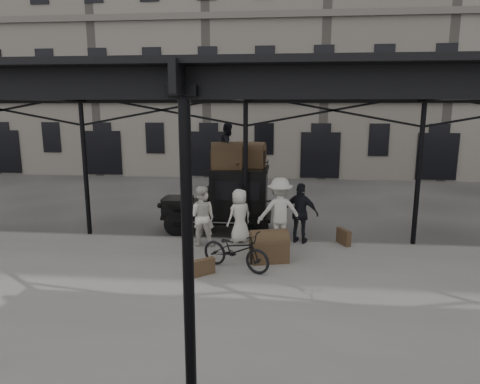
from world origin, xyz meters
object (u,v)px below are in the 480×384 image
object	(u,v)px
porter_left	(204,217)
bicycle	(236,250)
steamer_trunk_platform	(269,248)
taxi	(230,197)
porter_official	(301,213)
steamer_trunk_roof_near	(226,158)

from	to	relation	value
porter_left	bicycle	size ratio (longest dim) A/B	0.87
porter_left	steamer_trunk_platform	xyz separation A→B (m)	(1.96, -1.19, -0.46)
bicycle	taxi	bearing A→B (deg)	33.55
porter_official	steamer_trunk_platform	xyz separation A→B (m)	(-0.88, -1.64, -0.55)
porter_left	steamer_trunk_platform	size ratio (longest dim) A/B	1.69
taxi	steamer_trunk_roof_near	xyz separation A→B (m)	(-0.08, -0.25, 1.34)
taxi	porter_official	size ratio (longest dim) A/B	2.02
taxi	bicycle	distance (m)	3.81
taxi	steamer_trunk_roof_near	size ratio (longest dim) A/B	3.73
steamer_trunk_roof_near	steamer_trunk_platform	size ratio (longest dim) A/B	1.01
taxi	steamer_trunk_platform	distance (m)	3.45
taxi	steamer_trunk_platform	world-z (taller)	taxi
porter_official	bicycle	xyz separation A→B (m)	(-1.68, -2.30, -0.41)
porter_official	bicycle	bearing A→B (deg)	72.35
porter_left	porter_official	world-z (taller)	porter_official
steamer_trunk_roof_near	steamer_trunk_platform	distance (m)	3.78
porter_left	steamer_trunk_platform	distance (m)	2.34
porter_official	steamer_trunk_platform	size ratio (longest dim) A/B	1.86
taxi	porter_left	bearing A→B (deg)	-106.39
steamer_trunk_platform	porter_official	bearing A→B (deg)	46.84
porter_official	bicycle	world-z (taller)	porter_official
porter_left	steamer_trunk_roof_near	bearing A→B (deg)	-111.83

